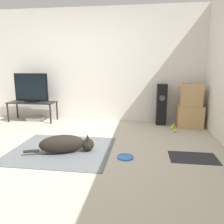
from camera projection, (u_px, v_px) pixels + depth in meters
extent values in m
plane|color=#BCB29E|center=(58.00, 152.00, 3.29)|extent=(12.00, 12.00, 0.00)
cube|color=silver|center=(89.00, 66.00, 5.05)|extent=(8.00, 0.06, 2.55)
cube|color=slate|center=(62.00, 150.00, 3.37)|extent=(1.52, 1.33, 0.01)
ellipsoid|color=black|center=(62.00, 144.00, 3.22)|extent=(0.70, 0.44, 0.28)
sphere|color=black|center=(88.00, 145.00, 3.31)|extent=(0.19, 0.19, 0.19)
cone|color=black|center=(88.00, 137.00, 3.34)|extent=(0.06, 0.06, 0.09)
cone|color=black|center=(88.00, 139.00, 3.23)|extent=(0.06, 0.06, 0.09)
cylinder|color=black|center=(31.00, 151.00, 3.15)|extent=(0.22, 0.11, 0.04)
cylinder|color=blue|center=(125.00, 157.00, 3.09)|extent=(0.23, 0.23, 0.02)
torus|color=blue|center=(125.00, 157.00, 3.09)|extent=(0.23, 0.23, 0.02)
cube|color=tan|center=(190.00, 117.00, 4.60)|extent=(0.51, 0.38, 0.46)
cube|color=tan|center=(191.00, 95.00, 4.51)|extent=(0.43, 0.32, 0.44)
cube|color=black|center=(161.00, 104.00, 4.78)|extent=(0.21, 0.21, 0.89)
cylinder|color=#4C4C51|center=(162.00, 98.00, 4.64)|extent=(0.12, 0.00, 0.12)
cube|color=black|center=(32.00, 102.00, 5.08)|extent=(1.09, 0.44, 0.02)
cylinder|color=black|center=(8.00, 113.00, 5.01)|extent=(0.04, 0.04, 0.43)
cylinder|color=black|center=(50.00, 114.00, 4.88)|extent=(0.04, 0.04, 0.43)
cylinder|color=black|center=(17.00, 110.00, 5.39)|extent=(0.04, 0.04, 0.43)
cylinder|color=black|center=(57.00, 111.00, 5.25)|extent=(0.04, 0.04, 0.43)
cube|color=black|center=(32.00, 101.00, 5.08)|extent=(0.28, 0.20, 0.03)
cube|color=black|center=(31.00, 87.00, 5.02)|extent=(0.79, 0.04, 0.63)
cube|color=black|center=(31.00, 87.00, 5.00)|extent=(0.73, 0.01, 0.57)
sphere|color=#C6E033|center=(172.00, 128.00, 4.47)|extent=(0.07, 0.07, 0.07)
sphere|color=#C6E033|center=(175.00, 131.00, 4.26)|extent=(0.07, 0.07, 0.07)
sphere|color=#C6E033|center=(173.00, 126.00, 4.64)|extent=(0.07, 0.07, 0.07)
cube|color=#B7B7BC|center=(36.00, 119.00, 5.20)|extent=(0.36, 0.24, 0.07)
cube|color=#28282D|center=(193.00, 158.00, 3.09)|extent=(0.67, 0.43, 0.01)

